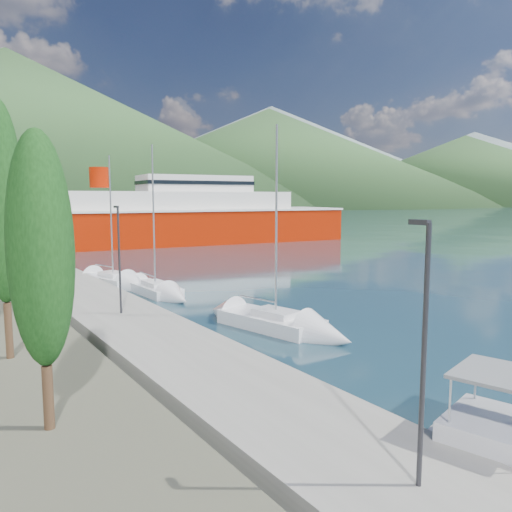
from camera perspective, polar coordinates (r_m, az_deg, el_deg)
ground at (r=134.35m, az=-26.07°, el=2.95°), size 1400.00×1400.00×0.00m
quay at (r=40.57m, az=-20.46°, el=-3.52°), size 5.00×88.00×0.80m
hills_far at (r=654.55m, az=-20.26°, el=12.51°), size 1480.00×900.00×180.00m
hills_near at (r=404.70m, az=-17.37°, el=12.41°), size 1010.00×520.00×115.00m
lamp_posts at (r=30.36m, az=-16.30°, el=0.32°), size 0.15×46.03×6.06m
sailboat_near at (r=27.01m, az=4.93°, el=-8.33°), size 4.26×8.81×12.17m
sailboat_mid at (r=37.29m, az=-10.37°, el=-4.24°), size 2.53×8.44×12.03m
sailboat_far at (r=42.03m, az=-14.85°, el=-3.08°), size 4.48×8.33×11.68m
ferry at (r=79.38m, az=-11.08°, el=4.04°), size 62.93×19.99×12.28m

